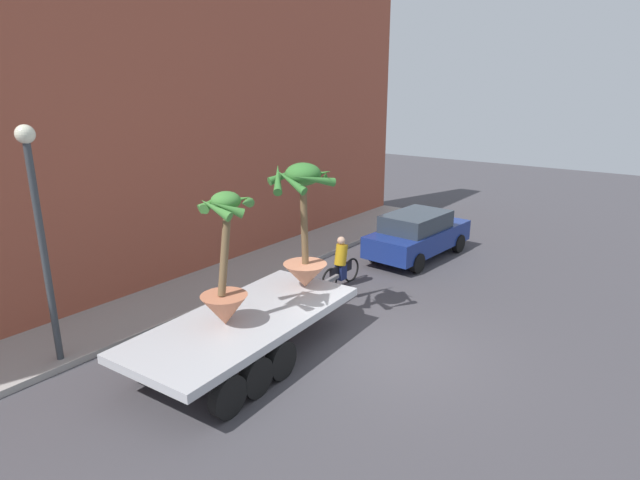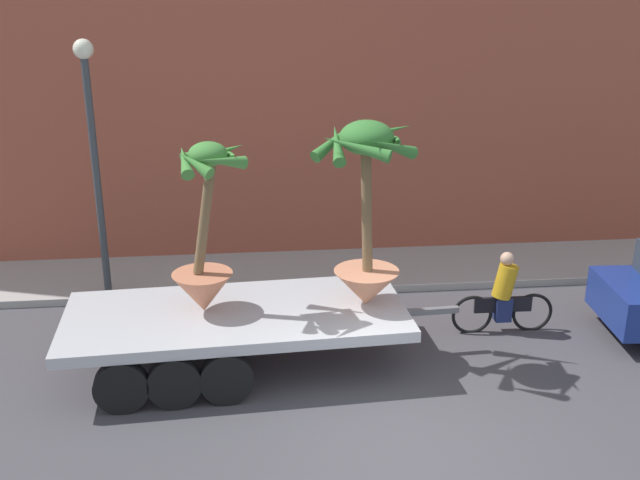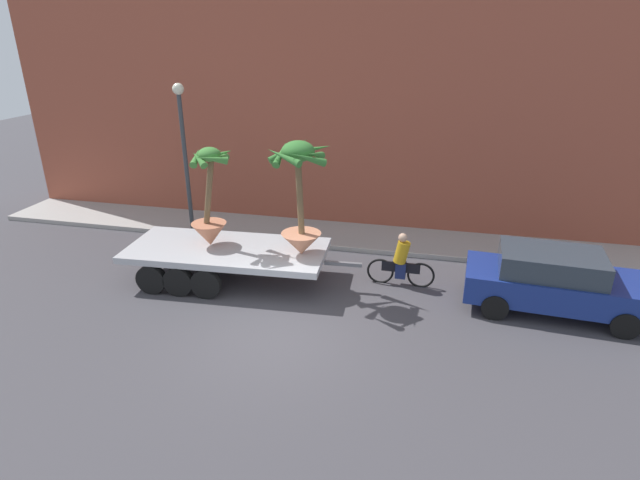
{
  "view_description": "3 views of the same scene",
  "coord_description": "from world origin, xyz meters",
  "px_view_note": "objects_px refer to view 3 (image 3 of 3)",
  "views": [
    {
      "loc": [
        -9.35,
        -4.96,
        5.69
      ],
      "look_at": [
        0.62,
        2.48,
        1.98
      ],
      "focal_mm": 29.39,
      "sensor_mm": 36.0,
      "label": 1
    },
    {
      "loc": [
        -1.94,
        -8.45,
        6.03
      ],
      "look_at": [
        -0.8,
        2.81,
        1.97
      ],
      "focal_mm": 41.57,
      "sensor_mm": 36.0,
      "label": 2
    },
    {
      "loc": [
        3.16,
        -9.41,
        6.47
      ],
      "look_at": [
        0.44,
        2.3,
        1.47
      ],
      "focal_mm": 28.37,
      "sensor_mm": 36.0,
      "label": 3
    }
  ],
  "objects_px": {
    "flatbed_trailer": "(219,254)",
    "parked_car": "(555,281)",
    "potted_palm_middle": "(300,201)",
    "potted_palm_rear": "(210,208)",
    "cyclist": "(401,262)",
    "street_lamp": "(183,140)"
  },
  "relations": [
    {
      "from": "flatbed_trailer",
      "to": "parked_car",
      "type": "relative_size",
      "value": 1.47
    },
    {
      "from": "potted_palm_middle",
      "to": "cyclist",
      "type": "relative_size",
      "value": 1.63
    },
    {
      "from": "potted_palm_rear",
      "to": "cyclist",
      "type": "relative_size",
      "value": 1.48
    },
    {
      "from": "parked_car",
      "to": "street_lamp",
      "type": "bearing_deg",
      "value": 166.03
    },
    {
      "from": "flatbed_trailer",
      "to": "potted_palm_rear",
      "type": "bearing_deg",
      "value": 155.94
    },
    {
      "from": "potted_palm_middle",
      "to": "street_lamp",
      "type": "relative_size",
      "value": 0.62
    },
    {
      "from": "potted_palm_middle",
      "to": "parked_car",
      "type": "distance_m",
      "value": 6.58
    },
    {
      "from": "cyclist",
      "to": "parked_car",
      "type": "xyz_separation_m",
      "value": [
        3.76,
        -0.57,
        0.16
      ]
    },
    {
      "from": "potted_palm_middle",
      "to": "street_lamp",
      "type": "xyz_separation_m",
      "value": [
        -4.62,
        2.9,
        0.79
      ]
    },
    {
      "from": "parked_car",
      "to": "potted_palm_middle",
      "type": "bearing_deg",
      "value": -178.57
    },
    {
      "from": "flatbed_trailer",
      "to": "street_lamp",
      "type": "distance_m",
      "value": 4.49
    },
    {
      "from": "flatbed_trailer",
      "to": "potted_palm_middle",
      "type": "height_order",
      "value": "potted_palm_middle"
    },
    {
      "from": "flatbed_trailer",
      "to": "potted_palm_middle",
      "type": "relative_size",
      "value": 2.15
    },
    {
      "from": "potted_palm_rear",
      "to": "potted_palm_middle",
      "type": "relative_size",
      "value": 0.91
    },
    {
      "from": "parked_car",
      "to": "street_lamp",
      "type": "height_order",
      "value": "street_lamp"
    },
    {
      "from": "flatbed_trailer",
      "to": "potted_palm_rear",
      "type": "distance_m",
      "value": 1.32
    },
    {
      "from": "flatbed_trailer",
      "to": "potted_palm_middle",
      "type": "xyz_separation_m",
      "value": [
        2.33,
        0.07,
        1.69
      ]
    },
    {
      "from": "flatbed_trailer",
      "to": "parked_car",
      "type": "height_order",
      "value": "parked_car"
    },
    {
      "from": "potted_palm_rear",
      "to": "parked_car",
      "type": "bearing_deg",
      "value": 0.92
    },
    {
      "from": "parked_car",
      "to": "street_lamp",
      "type": "relative_size",
      "value": 0.91
    },
    {
      "from": "potted_palm_rear",
      "to": "parked_car",
      "type": "distance_m",
      "value": 8.97
    },
    {
      "from": "flatbed_trailer",
      "to": "parked_car",
      "type": "bearing_deg",
      "value": 1.48
    }
  ]
}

